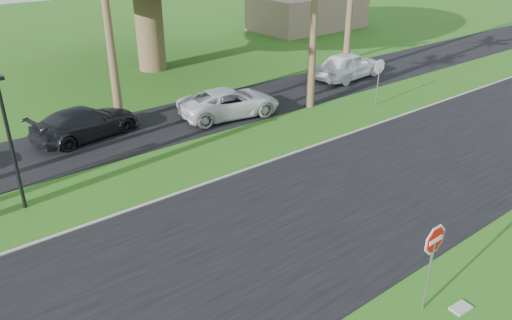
{
  "coord_description": "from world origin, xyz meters",
  "views": [
    {
      "loc": [
        -8.93,
        -8.11,
        8.89
      ],
      "look_at": [
        0.28,
        3.58,
        1.8
      ],
      "focal_mm": 35.0,
      "sensor_mm": 36.0,
      "label": 1
    }
  ],
  "objects": [
    {
      "name": "stop_sign_near",
      "position": [
        0.5,
        -3.0,
        1.77
      ],
      "size": [
        1.05,
        0.07,
        2.62
      ],
      "color": "gray",
      "rests_on": "ground"
    },
    {
      "name": "road",
      "position": [
        0.0,
        2.0,
        0.01
      ],
      "size": [
        120.0,
        8.0,
        0.02
      ],
      "primitive_type": "cube",
      "color": "black",
      "rests_on": "ground"
    },
    {
      "name": "utility_slab",
      "position": [
        1.25,
        -3.62,
        0.03
      ],
      "size": [
        0.58,
        0.4,
        0.06
      ],
      "primitive_type": "cube",
      "rotation": [
        0.0,
        0.0,
        -0.09
      ],
      "color": "gray",
      "rests_on": "ground"
    },
    {
      "name": "car_dark",
      "position": [
        -1.95,
        13.2,
        0.71
      ],
      "size": [
        5.19,
        2.8,
        1.43
      ],
      "primitive_type": "imported",
      "rotation": [
        0.0,
        0.0,
        1.74
      ],
      "color": "black",
      "rests_on": "ground"
    },
    {
      "name": "stop_sign_far",
      "position": [
        12.0,
        8.0,
        1.77
      ],
      "size": [
        1.05,
        0.07,
        2.62
      ],
      "rotation": [
        0.0,
        0.0,
        3.14
      ],
      "color": "gray",
      "rests_on": "ground"
    },
    {
      "name": "parking_strip",
      "position": [
        0.0,
        12.5,
        0.01
      ],
      "size": [
        120.0,
        5.0,
        0.02
      ],
      "primitive_type": "cube",
      "color": "black",
      "rests_on": "ground"
    },
    {
      "name": "building_far",
      "position": [
        24.0,
        26.0,
        1.5
      ],
      "size": [
        10.0,
        6.0,
        3.0
      ],
      "primitive_type": "cube",
      "color": "gray",
      "rests_on": "ground"
    },
    {
      "name": "car_minivan",
      "position": [
        4.8,
        11.45,
        0.71
      ],
      "size": [
        5.46,
        3.24,
        1.42
      ],
      "primitive_type": "imported",
      "rotation": [
        0.0,
        0.0,
        1.39
      ],
      "color": "silver",
      "rests_on": "ground"
    },
    {
      "name": "car_pickup",
      "position": [
        14.57,
        12.35,
        0.84
      ],
      "size": [
        5.08,
        2.41,
        1.68
      ],
      "primitive_type": "imported",
      "rotation": [
        0.0,
        0.0,
        1.66
      ],
      "color": "white",
      "rests_on": "ground"
    },
    {
      "name": "ground",
      "position": [
        0.0,
        0.0,
        0.0
      ],
      "size": [
        120.0,
        120.0,
        0.0
      ],
      "primitive_type": "plane",
      "color": "#2C5A16",
      "rests_on": "ground"
    },
    {
      "name": "curb",
      "position": [
        0.0,
        6.05,
        0.03
      ],
      "size": [
        120.0,
        0.12,
        0.06
      ],
      "primitive_type": "cube",
      "color": "gray",
      "rests_on": "ground"
    },
    {
      "name": "streetlight_right",
      "position": [
        -6.0,
        8.5,
        2.65
      ],
      "size": [
        0.45,
        0.25,
        4.64
      ],
      "color": "black",
      "rests_on": "ground"
    }
  ]
}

